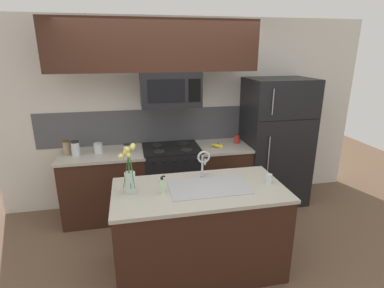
% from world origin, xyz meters
% --- Properties ---
extents(ground_plane, '(10.00, 10.00, 0.00)m').
position_xyz_m(ground_plane, '(0.00, 0.00, 0.00)').
color(ground_plane, brown).
extents(rear_partition, '(5.20, 0.10, 2.60)m').
position_xyz_m(rear_partition, '(0.30, 1.28, 1.30)').
color(rear_partition, silver).
rests_on(rear_partition, ground).
extents(splash_band, '(3.53, 0.01, 0.48)m').
position_xyz_m(splash_band, '(0.00, 1.22, 1.15)').
color(splash_band, '#4C4C51').
rests_on(splash_band, rear_partition).
extents(back_counter_left, '(1.07, 0.65, 0.91)m').
position_xyz_m(back_counter_left, '(-0.90, 0.90, 0.46)').
color(back_counter_left, '#381E14').
rests_on(back_counter_left, ground).
extents(back_counter_right, '(0.71, 0.65, 0.91)m').
position_xyz_m(back_counter_right, '(0.72, 0.90, 0.46)').
color(back_counter_right, '#381E14').
rests_on(back_counter_right, ground).
extents(stove_range, '(0.76, 0.64, 0.93)m').
position_xyz_m(stove_range, '(0.00, 0.90, 0.46)').
color(stove_range, black).
rests_on(stove_range, ground).
extents(microwave, '(0.74, 0.40, 0.43)m').
position_xyz_m(microwave, '(0.00, 0.88, 1.71)').
color(microwave, black).
extents(upper_cabinet_band, '(2.49, 0.34, 0.60)m').
position_xyz_m(upper_cabinet_band, '(-0.18, 0.85, 2.22)').
color(upper_cabinet_band, '#381E14').
extents(refrigerator, '(0.89, 0.74, 1.81)m').
position_xyz_m(refrigerator, '(1.51, 0.92, 0.90)').
color(refrigerator, black).
rests_on(refrigerator, ground).
extents(storage_jar_tall, '(0.09, 0.09, 0.19)m').
position_xyz_m(storage_jar_tall, '(-1.32, 0.93, 1.00)').
color(storage_jar_tall, '#997F5B').
rests_on(storage_jar_tall, back_counter_left).
extents(storage_jar_medium, '(0.10, 0.10, 0.19)m').
position_xyz_m(storage_jar_medium, '(-1.21, 0.86, 1.01)').
color(storage_jar_medium, silver).
rests_on(storage_jar_medium, back_counter_left).
extents(storage_jar_short, '(0.11, 0.11, 0.14)m').
position_xyz_m(storage_jar_short, '(-0.94, 0.90, 0.98)').
color(storage_jar_short, silver).
rests_on(storage_jar_short, back_counter_left).
extents(storage_jar_squat, '(0.09, 0.09, 0.10)m').
position_xyz_m(storage_jar_squat, '(-0.58, 0.88, 0.96)').
color(storage_jar_squat, silver).
rests_on(storage_jar_squat, back_counter_left).
extents(banana_bunch, '(0.19, 0.13, 0.08)m').
position_xyz_m(banana_bunch, '(0.63, 0.84, 0.93)').
color(banana_bunch, yellow).
rests_on(banana_bunch, back_counter_right).
extents(coffee_tin, '(0.08, 0.08, 0.11)m').
position_xyz_m(coffee_tin, '(0.94, 0.95, 0.97)').
color(coffee_tin, '#B22D23').
rests_on(coffee_tin, back_counter_right).
extents(island_counter, '(1.65, 0.84, 0.91)m').
position_xyz_m(island_counter, '(0.10, -0.35, 0.46)').
color(island_counter, '#381E14').
rests_on(island_counter, ground).
extents(kitchen_sink, '(0.76, 0.44, 0.16)m').
position_xyz_m(kitchen_sink, '(0.19, -0.35, 0.84)').
color(kitchen_sink, '#ADAFB5').
rests_on(kitchen_sink, island_counter).
extents(sink_faucet, '(0.14, 0.14, 0.31)m').
position_xyz_m(sink_faucet, '(0.19, -0.13, 1.11)').
color(sink_faucet, '#B7BABF').
rests_on(sink_faucet, island_counter).
extents(dish_soap_bottle, '(0.06, 0.05, 0.16)m').
position_xyz_m(dish_soap_bottle, '(-0.26, -0.36, 0.98)').
color(dish_soap_bottle, beige).
rests_on(dish_soap_bottle, island_counter).
extents(spare_glass, '(0.06, 0.06, 0.09)m').
position_xyz_m(spare_glass, '(0.80, -0.37, 0.96)').
color(spare_glass, silver).
rests_on(spare_glass, island_counter).
extents(flower_vase, '(0.16, 0.15, 0.48)m').
position_xyz_m(flower_vase, '(-0.55, -0.31, 1.06)').
color(flower_vase, silver).
rests_on(flower_vase, island_counter).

